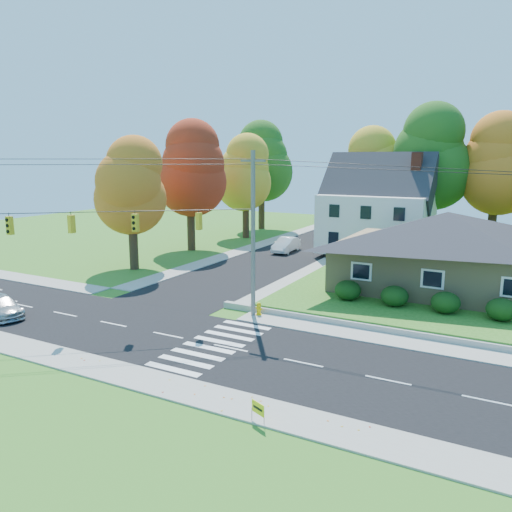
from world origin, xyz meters
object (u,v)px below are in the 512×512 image
Objects in this scene: silver_sedan at (1,306)px; fire_hydrant at (259,309)px; white_car at (286,245)px; ranch_house at (445,249)px.

fire_hydrant is at bearing -43.12° from silver_sedan.
white_car reaches higher than fire_hydrant.
silver_sedan is (-23.13, -18.11, -2.62)m from ranch_house.
ranch_house is 14.33m from fire_hydrant.
white_car is 5.21× the size of fire_hydrant.
ranch_house reaches higher than fire_hydrant.
ranch_house is at bearing -32.33° from white_car.
fire_hydrant is at bearing -72.21° from white_car.
ranch_house reaches higher than silver_sedan.
silver_sedan is at bearing -141.94° from ranch_house.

